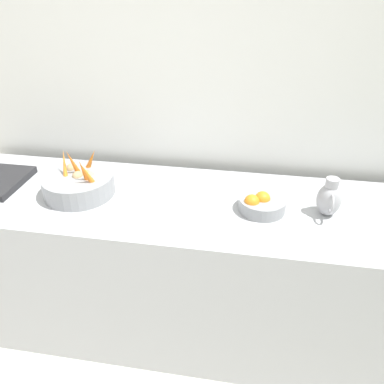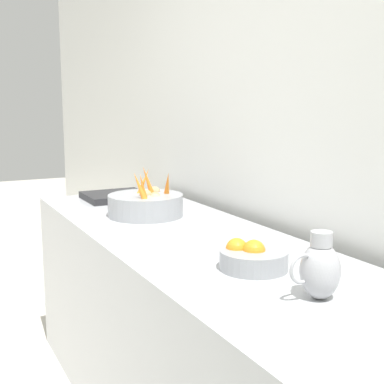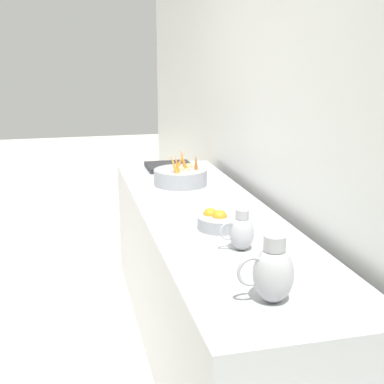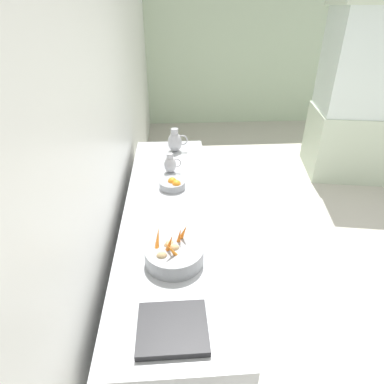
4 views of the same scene
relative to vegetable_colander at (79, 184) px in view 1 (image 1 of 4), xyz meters
The scene contains 5 objects.
tile_wall_left 1.38m from the vegetable_colander, 112.96° to the left, with size 0.10×9.02×3.00m, color white.
prep_counter 0.82m from the vegetable_colander, 91.12° to the left, with size 0.73×2.76×0.87m, color #ADAFB5.
vegetable_colander is the anchor object (origin of this frame).
orange_bowl 0.92m from the vegetable_colander, 89.56° to the left, with size 0.23×0.23×0.10m.
metal_pitcher_short 1.23m from the vegetable_colander, 90.44° to the left, with size 0.16×0.11×0.19m.
Camera 1 is at (0.14, 0.48, 1.88)m, focal length 35.99 mm.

